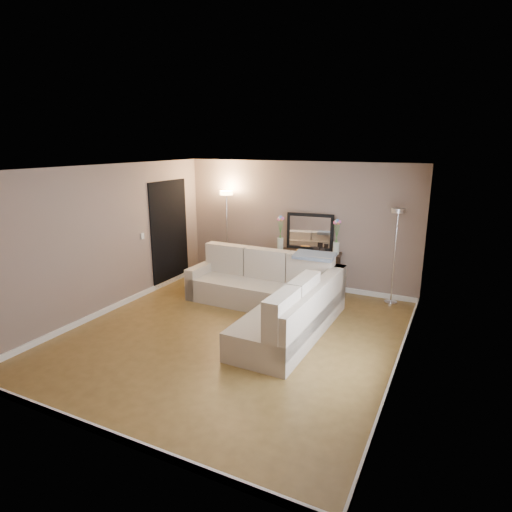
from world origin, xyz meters
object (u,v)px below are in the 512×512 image
at_px(sectional_sofa, 272,296).
at_px(console_table, 303,268).
at_px(floor_lamp_lit, 227,217).
at_px(floor_lamp_unlit, 396,237).

distance_m(sectional_sofa, console_table, 1.52).
xyz_separation_m(console_table, floor_lamp_lit, (-1.80, 0.06, 0.91)).
xyz_separation_m(sectional_sofa, floor_lamp_lit, (-1.78, 1.57, 1.01)).
height_order(sectional_sofa, console_table, sectional_sofa).
xyz_separation_m(sectional_sofa, floor_lamp_unlit, (1.79, 1.57, 0.91)).
bearing_deg(floor_lamp_unlit, floor_lamp_lit, 179.87).
xyz_separation_m(console_table, floor_lamp_unlit, (1.77, 0.05, 0.81)).
relative_size(sectional_sofa, floor_lamp_lit, 1.47).
distance_m(sectional_sofa, floor_lamp_unlit, 2.54).
bearing_deg(console_table, floor_lamp_unlit, 1.59).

